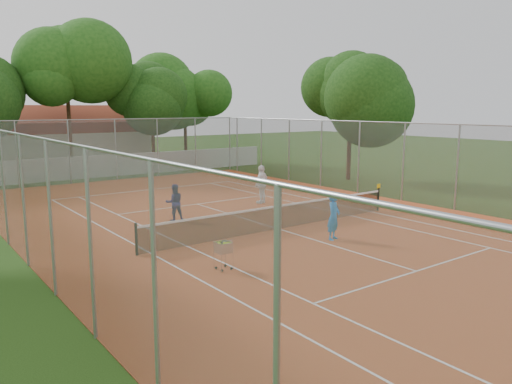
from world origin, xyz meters
TOP-DOWN VIEW (x-y plane):
  - ground at (0.00, 0.00)m, footprint 120.00×120.00m
  - court_pad at (0.00, 0.00)m, footprint 18.00×34.00m
  - court_lines at (0.00, 0.00)m, footprint 10.98×23.78m
  - tennis_net at (0.00, 0.00)m, footprint 11.88×0.10m
  - perimeter_fence at (0.00, 0.00)m, footprint 18.00×34.00m
  - boundary_wall at (0.00, 19.00)m, footprint 26.00×0.30m
  - clubhouse at (-2.00, 29.00)m, footprint 16.40×9.00m
  - tropical_trees at (0.00, 22.00)m, footprint 29.00×19.00m
  - player_near at (0.61, -2.39)m, footprint 0.74×0.62m
  - player_far_left at (-2.58, 3.80)m, footprint 0.88×0.76m
  - player_far_right at (2.75, 4.71)m, footprint 1.21×0.85m
  - ball_hopper at (-4.46, -2.91)m, footprint 0.57×0.57m

SIDE VIEW (x-z plane):
  - ground at x=0.00m, z-range 0.00..0.00m
  - court_pad at x=0.00m, z-range 0.00..0.02m
  - court_lines at x=0.00m, z-range 0.02..0.03m
  - ball_hopper at x=-4.46m, z-range 0.02..0.94m
  - tennis_net at x=0.00m, z-range 0.02..1.00m
  - boundary_wall at x=0.00m, z-range 0.00..1.50m
  - player_far_left at x=-2.58m, z-range 0.02..1.58m
  - player_near at x=0.61m, z-range 0.02..1.73m
  - player_far_right at x=2.75m, z-range 0.02..1.93m
  - perimeter_fence at x=0.00m, z-range 0.00..4.00m
  - clubhouse at x=-2.00m, z-range 0.00..4.40m
  - tropical_trees at x=0.00m, z-range 0.00..10.00m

